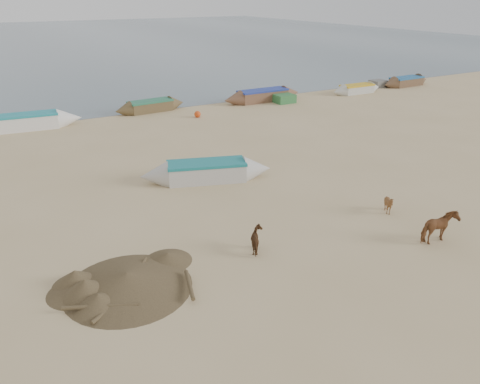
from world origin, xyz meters
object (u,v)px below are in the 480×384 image
object	(u,v)px
cow_adult	(439,228)
near_canoe	(207,171)
calf_front	(389,204)
calf_right	(258,240)

from	to	relation	value
cow_adult	near_canoe	size ratio (longest dim) A/B	0.23
calf_front	cow_adult	bearing A→B (deg)	-22.52
calf_right	near_canoe	xyz separation A→B (m)	(1.25, 6.53, 0.04)
near_canoe	calf_right	bearing A→B (deg)	-82.42
cow_adult	near_canoe	world-z (taller)	cow_adult
calf_front	calf_right	xyz separation A→B (m)	(-5.90, 0.03, 0.02)
calf_front	calf_right	distance (m)	5.90
cow_adult	calf_front	size ratio (longest dim) A/B	1.75
cow_adult	near_canoe	distance (m)	10.08
cow_adult	calf_right	bearing A→B (deg)	66.49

